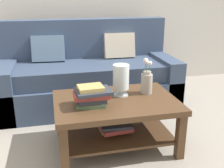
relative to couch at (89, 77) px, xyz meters
The scene contains 6 objects.
ground_plane 0.89m from the couch, 89.88° to the right, with size 10.00×10.00×0.00m, color gray.
couch is the anchor object (origin of this frame).
coffee_table 1.09m from the couch, 85.68° to the right, with size 1.10×0.76×0.47m.
book_stack_main 1.19m from the couch, 97.28° to the right, with size 0.33×0.25×0.18m.
glass_hurricane_vase 1.04m from the couch, 81.09° to the right, with size 0.15×0.15×0.30m.
flower_pitcher 1.10m from the couch, 67.60° to the right, with size 0.11×0.11×0.34m.
Camera 1 is at (-0.46, -2.47, 1.39)m, focal length 43.33 mm.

